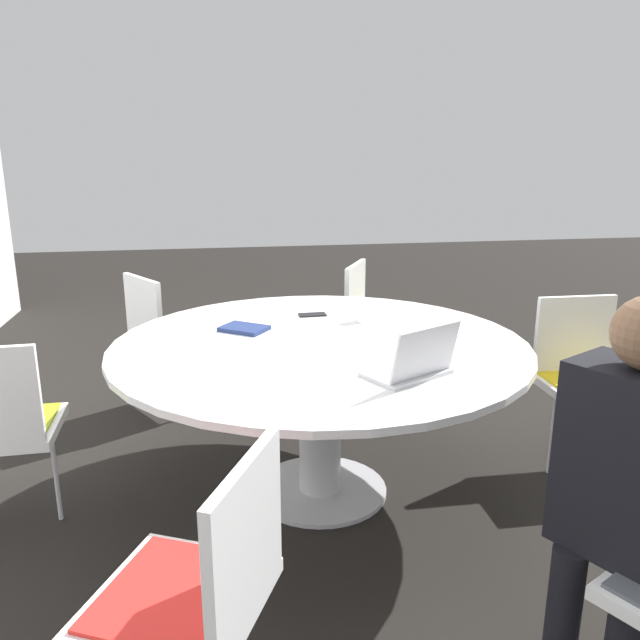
% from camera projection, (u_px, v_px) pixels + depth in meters
% --- Properties ---
extents(ground_plane, '(16.00, 16.00, 0.00)m').
position_uv_depth(ground_plane, '(320.00, 491.00, 2.98)').
color(ground_plane, black).
extents(conference_table, '(1.85, 1.85, 0.75)m').
position_uv_depth(conference_table, '(320.00, 368.00, 2.82)').
color(conference_table, '#B7B7BC').
rests_on(conference_table, ground_plane).
extents(chair_1, '(0.43, 0.45, 0.86)m').
position_uv_depth(chair_1, '(585.00, 369.00, 3.11)').
color(chair_1, white).
rests_on(chair_1, ground_plane).
extents(chair_2, '(0.59, 0.58, 0.86)m').
position_uv_depth(chair_2, '(374.00, 317.00, 4.10)').
color(chair_2, white).
rests_on(chair_2, ground_plane).
extents(chair_3, '(0.59, 0.59, 0.86)m').
position_uv_depth(chair_3, '(165.00, 331.00, 3.78)').
color(chair_3, white).
rests_on(chair_3, ground_plane).
extents(chair_5, '(0.58, 0.57, 0.86)m').
position_uv_depth(chair_5, '(201.00, 582.00, 1.57)').
color(chair_5, white).
rests_on(chair_5, ground_plane).
extents(person_0, '(0.42, 0.36, 1.21)m').
position_uv_depth(person_0, '(628.00, 476.00, 1.70)').
color(person_0, black).
rests_on(person_0, ground_plane).
extents(laptop, '(0.34, 0.38, 0.21)m').
position_uv_depth(laptop, '(414.00, 364.00, 2.32)').
color(laptop, silver).
rests_on(laptop, conference_table).
extents(spiral_notebook, '(0.24, 0.26, 0.02)m').
position_uv_depth(spiral_notebook, '(244.00, 328.00, 2.95)').
color(spiral_notebook, navy).
rests_on(spiral_notebook, conference_table).
extents(coffee_cup, '(0.07, 0.07, 0.09)m').
position_uv_depth(coffee_cup, '(360.00, 313.00, 3.10)').
color(coffee_cup, white).
rests_on(coffee_cup, conference_table).
extents(cell_phone, '(0.08, 0.14, 0.01)m').
position_uv_depth(cell_phone, '(312.00, 315.00, 3.23)').
color(cell_phone, black).
rests_on(cell_phone, conference_table).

